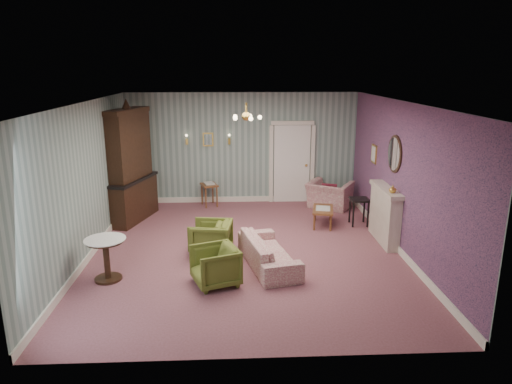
{
  "coord_description": "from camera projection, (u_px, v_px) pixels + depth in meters",
  "views": [
    {
      "loc": [
        -0.23,
        -8.55,
        3.53
      ],
      "look_at": [
        0.2,
        0.4,
        1.1
      ],
      "focal_mm": 32.51,
      "sensor_mm": 36.0,
      "label": 1
    }
  ],
  "objects": [
    {
      "name": "pedestal_table",
      "position": [
        107.0,
        259.0,
        7.84
      ],
      "size": [
        0.81,
        0.81,
        0.75
      ],
      "primitive_type": null,
      "rotation": [
        0.0,
        0.0,
        0.21
      ],
      "color": "black",
      "rests_on": "floor"
    },
    {
      "name": "olive_chair_c",
      "position": [
        208.0,
        235.0,
        9.11
      ],
      "size": [
        0.71,
        0.75,
        0.67
      ],
      "primitive_type": "imported",
      "rotation": [
        0.0,
        0.0,
        -1.75
      ],
      "color": "#596222",
      "rests_on": "floor"
    },
    {
      "name": "sconce_left",
      "position": [
        187.0,
        140.0,
        11.98
      ],
      "size": [
        0.16,
        0.12,
        0.3
      ],
      "primitive_type": null,
      "color": "gold",
      "rests_on": "wall_back"
    },
    {
      "name": "gilt_mirror_back",
      "position": [
        208.0,
        140.0,
        12.02
      ],
      "size": [
        0.28,
        0.06,
        0.36
      ],
      "primitive_type": null,
      "color": "gold",
      "rests_on": "wall_back"
    },
    {
      "name": "wall_right",
      "position": [
        402.0,
        178.0,
        8.94
      ],
      "size": [
        0.0,
        7.0,
        7.0
      ],
      "primitive_type": "plane",
      "rotation": [
        1.57,
        0.0,
        -1.57
      ],
      "color": "slate",
      "rests_on": "ground"
    },
    {
      "name": "olive_chair_b",
      "position": [
        212.0,
        237.0,
        8.89
      ],
      "size": [
        0.76,
        0.8,
        0.74
      ],
      "primitive_type": "imported",
      "rotation": [
        0.0,
        0.0,
        -1.7
      ],
      "color": "#596222",
      "rests_on": "floor"
    },
    {
      "name": "framed_print",
      "position": [
        374.0,
        154.0,
        10.58
      ],
      "size": [
        0.04,
        0.34,
        0.42
      ],
      "primitive_type": null,
      "color": "gold",
      "rests_on": "wall_right"
    },
    {
      "name": "oval_mirror",
      "position": [
        394.0,
        154.0,
        9.22
      ],
      "size": [
        0.04,
        0.76,
        0.84
      ],
      "primitive_type": null,
      "color": "white",
      "rests_on": "wall_right"
    },
    {
      "name": "chandelier",
      "position": [
        246.0,
        117.0,
        8.49
      ],
      "size": [
        0.56,
        0.56,
        0.36
      ],
      "primitive_type": null,
      "color": "gold",
      "rests_on": "ceiling"
    },
    {
      "name": "wall_back",
      "position": [
        243.0,
        148.0,
        12.17
      ],
      "size": [
        6.0,
        0.0,
        6.0
      ],
      "primitive_type": "plane",
      "rotation": [
        1.57,
        0.0,
        0.0
      ],
      "color": "slate",
      "rests_on": "ground"
    },
    {
      "name": "side_table_black",
      "position": [
        359.0,
        212.0,
        10.6
      ],
      "size": [
        0.42,
        0.42,
        0.63
      ],
      "primitive_type": null,
      "rotation": [
        0.0,
        0.0,
        -0.01
      ],
      "color": "black",
      "rests_on": "floor"
    },
    {
      "name": "nesting_table",
      "position": [
        209.0,
        194.0,
        12.09
      ],
      "size": [
        0.52,
        0.58,
        0.64
      ],
      "primitive_type": null,
      "rotation": [
        0.0,
        0.0,
        0.33
      ],
      "color": "brown",
      "rests_on": "floor"
    },
    {
      "name": "wall_right_floral",
      "position": [
        401.0,
        178.0,
        8.94
      ],
      "size": [
        0.0,
        7.0,
        7.0
      ],
      "primitive_type": "plane",
      "rotation": [
        1.57,
        0.0,
        -1.57
      ],
      "color": "#AC567E",
      "rests_on": "ground"
    },
    {
      "name": "door",
      "position": [
        292.0,
        162.0,
        12.29
      ],
      "size": [
        1.12,
        0.12,
        2.16
      ],
      "primitive_type": null,
      "color": "white",
      "rests_on": "floor"
    },
    {
      "name": "ceiling",
      "position": [
        246.0,
        102.0,
        8.42
      ],
      "size": [
        7.0,
        7.0,
        0.0
      ],
      "primitive_type": "plane",
      "rotation": [
        3.14,
        0.0,
        0.0
      ],
      "color": "white",
      "rests_on": "ground"
    },
    {
      "name": "fireplace",
      "position": [
        385.0,
        215.0,
        9.54
      ],
      "size": [
        0.3,
        1.4,
        1.16
      ],
      "primitive_type": null,
      "color": "beige",
      "rests_on": "floor"
    },
    {
      "name": "mantel_vase",
      "position": [
        393.0,
        189.0,
        8.99
      ],
      "size": [
        0.15,
        0.15,
        0.15
      ],
      "primitive_type": "imported",
      "color": "gold",
      "rests_on": "fireplace"
    },
    {
      "name": "floor",
      "position": [
        247.0,
        251.0,
        9.18
      ],
      "size": [
        7.0,
        7.0,
        0.0
      ],
      "primitive_type": "plane",
      "color": "#874E59",
      "rests_on": "ground"
    },
    {
      "name": "dresser",
      "position": [
        129.0,
        162.0,
        10.7
      ],
      "size": [
        1.03,
        1.76,
        2.78
      ],
      "primitive_type": null,
      "rotation": [
        0.0,
        0.0,
        -0.29
      ],
      "color": "black",
      "rests_on": "floor"
    },
    {
      "name": "coffee_table",
      "position": [
        323.0,
        217.0,
        10.59
      ],
      "size": [
        0.6,
        0.88,
        0.41
      ],
      "primitive_type": null,
      "rotation": [
        0.0,
        0.0,
        -0.2
      ],
      "color": "brown",
      "rests_on": "floor"
    },
    {
      "name": "burgundy_cushion",
      "position": [
        329.0,
        191.0,
        11.73
      ],
      "size": [
        0.41,
        0.28,
        0.39
      ],
      "primitive_type": "cube",
      "rotation": [
        0.17,
        0.0,
        -0.35
      ],
      "color": "maroon",
      "rests_on": "wingback_chair"
    },
    {
      "name": "wall_left",
      "position": [
        86.0,
        182.0,
        8.66
      ],
      "size": [
        0.0,
        7.0,
        7.0
      ],
      "primitive_type": "plane",
      "rotation": [
        1.57,
        0.0,
        1.57
      ],
      "color": "slate",
      "rests_on": "ground"
    },
    {
      "name": "olive_chair_a",
      "position": [
        215.0,
        264.0,
        7.69
      ],
      "size": [
        0.86,
        0.89,
        0.72
      ],
      "primitive_type": "imported",
      "rotation": [
        0.0,
        0.0,
        -1.21
      ],
      "color": "#596222",
      "rests_on": "floor"
    },
    {
      "name": "wingback_chair",
      "position": [
        330.0,
        191.0,
        11.88
      ],
      "size": [
        1.25,
        1.12,
        0.91
      ],
      "primitive_type": "imported",
      "rotation": [
        0.0,
        0.0,
        2.59
      ],
      "color": "#983D52",
      "rests_on": "floor"
    },
    {
      "name": "sofa_chintz",
      "position": [
        269.0,
        247.0,
        8.43
      ],
      "size": [
        0.93,
        1.91,
        0.72
      ],
      "primitive_type": "imported",
      "rotation": [
        0.0,
        0.0,
        1.8
      ],
      "color": "#983D52",
      "rests_on": "floor"
    },
    {
      "name": "sconce_right",
      "position": [
        229.0,
        139.0,
        12.03
      ],
      "size": [
        0.16,
        0.12,
        0.3
      ],
      "primitive_type": null,
      "color": "gold",
      "rests_on": "wall_back"
    },
    {
      "name": "wall_front",
      "position": [
        255.0,
        250.0,
        5.42
      ],
      "size": [
        6.0,
        0.0,
        6.0
      ],
      "primitive_type": "plane",
      "rotation": [
        -1.57,
        0.0,
        0.0
      ],
      "color": "slate",
      "rests_on": "ground"
    }
  ]
}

